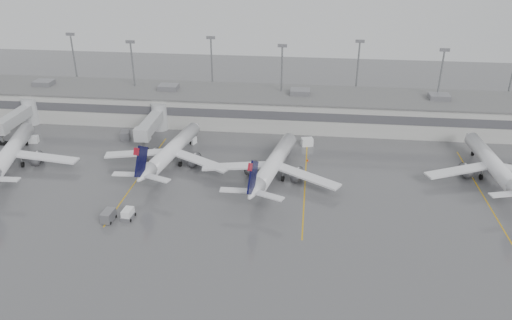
# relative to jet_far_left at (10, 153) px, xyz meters

# --- Properties ---
(ground) EXTENTS (260.00, 260.00, 0.00)m
(ground) POSITION_rel_jet_far_left_xyz_m (46.69, -24.97, -3.38)
(ground) COLOR #545456
(ground) RESTS_ON ground
(terminal) EXTENTS (152.00, 17.00, 9.45)m
(terminal) POSITION_rel_jet_far_left_xyz_m (46.68, 33.01, 0.79)
(terminal) COLOR #A9A9A4
(terminal) RESTS_ON ground
(light_masts) EXTENTS (142.40, 8.00, 20.60)m
(light_masts) POSITION_rel_jet_far_left_xyz_m (46.69, 38.78, 8.65)
(light_masts) COLOR gray
(light_masts) RESTS_ON ground
(jet_bridge_left) EXTENTS (4.00, 17.20, 7.00)m
(jet_bridge_left) POSITION_rel_jet_far_left_xyz_m (-8.81, 20.75, 0.49)
(jet_bridge_left) COLOR #A4A6A9
(jet_bridge_left) RESTS_ON ground
(jet_bridge_right) EXTENTS (4.00, 17.20, 7.00)m
(jet_bridge_right) POSITION_rel_jet_far_left_xyz_m (26.19, 20.75, 0.49)
(jet_bridge_right) COLOR #A4A6A9
(jet_bridge_right) RESTS_ON ground
(stand_markings) EXTENTS (105.25, 40.00, 0.01)m
(stand_markings) POSITION_rel_jet_far_left_xyz_m (46.69, -0.97, -3.37)
(stand_markings) COLOR #CD960C
(stand_markings) RESTS_ON ground
(jet_far_left) EXTENTS (29.07, 33.00, 10.88)m
(jet_far_left) POSITION_rel_jet_far_left_xyz_m (0.00, 0.00, 0.00)
(jet_far_left) COLOR white
(jet_far_left) RESTS_ON ground
(jet_mid_left) EXTENTS (28.86, 32.58, 10.59)m
(jet_mid_left) POSITION_rel_jet_far_left_xyz_m (34.53, 5.15, -0.09)
(jet_mid_left) COLOR white
(jet_mid_left) RESTS_ON ground
(jet_mid_right) EXTENTS (29.00, 32.82, 10.73)m
(jet_mid_right) POSITION_rel_jet_far_left_xyz_m (57.39, 0.94, -0.05)
(jet_mid_right) COLOR white
(jet_mid_right) RESTS_ON ground
(jet_far_right) EXTENTS (29.33, 32.94, 10.65)m
(jet_far_right) POSITION_rel_jet_far_left_xyz_m (102.85, 6.08, -0.07)
(jet_far_right) COLOR white
(jet_far_right) RESTS_ON ground
(baggage_tug) EXTENTS (2.11, 3.08, 1.90)m
(baggage_tug) POSITION_rel_jet_far_left_xyz_m (32.58, -17.60, -2.64)
(baggage_tug) COLOR white
(baggage_tug) RESTS_ON ground
(baggage_cart) EXTENTS (1.99, 3.23, 2.00)m
(baggage_cart) POSITION_rel_jet_far_left_xyz_m (29.38, -18.80, -2.34)
(baggage_cart) COLOR slate
(baggage_cart) RESTS_ON ground
(gse_uld_a) EXTENTS (2.60, 1.92, 1.70)m
(gse_uld_a) POSITION_rel_jet_far_left_xyz_m (-2.21, 12.98, -2.53)
(gse_uld_a) COLOR white
(gse_uld_a) RESTS_ON ground
(gse_uld_b) EXTENTS (2.88, 2.47, 1.72)m
(gse_uld_b) POSITION_rel_jet_far_left_xyz_m (36.08, 17.10, -2.52)
(gse_uld_b) COLOR white
(gse_uld_b) RESTS_ON ground
(gse_uld_c) EXTENTS (3.07, 2.44, 1.90)m
(gse_uld_c) POSITION_rel_jet_far_left_xyz_m (64.16, 18.75, -2.43)
(gse_uld_c) COLOR white
(gse_uld_c) RESTS_ON ground
(gse_loader) EXTENTS (2.75, 3.69, 2.08)m
(gse_loader) POSITION_rel_jet_far_left_xyz_m (19.42, 17.68, -2.34)
(gse_loader) COLOR slate
(gse_loader) RESTS_ON ground
(cone_b) EXTENTS (0.47, 0.47, 0.75)m
(cone_b) POSITION_rel_jet_far_left_xyz_m (33.28, 12.29, -3.00)
(cone_b) COLOR #F03B05
(cone_b) RESTS_ON ground
(cone_c) EXTENTS (0.41, 0.41, 0.65)m
(cone_c) POSITION_rel_jet_far_left_xyz_m (64.49, 10.10, -3.06)
(cone_c) COLOR #F03B05
(cone_c) RESTS_ON ground
(cone_d) EXTENTS (0.43, 0.43, 0.69)m
(cone_d) POSITION_rel_jet_far_left_xyz_m (104.29, 9.84, -3.03)
(cone_d) COLOR #F03B05
(cone_d) RESTS_ON ground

